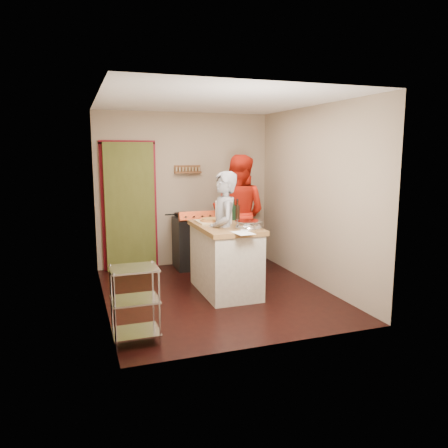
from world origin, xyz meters
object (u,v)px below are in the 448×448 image
(island, at_px, (225,257))
(person_red, at_px, (238,213))
(person_stripe, at_px, (224,234))
(stove, at_px, (193,242))
(wire_shelving, at_px, (135,301))

(island, xyz_separation_m, person_red, (0.58, 1.02, 0.45))
(person_stripe, bearing_deg, person_red, 159.31)
(stove, distance_m, person_stripe, 1.52)
(wire_shelving, xyz_separation_m, island, (1.42, 1.22, 0.06))
(wire_shelving, height_order, person_stripe, person_stripe)
(stove, relative_size, island, 0.70)
(island, relative_size, person_red, 0.75)
(wire_shelving, distance_m, island, 1.87)
(person_stripe, height_order, person_red, person_red)
(wire_shelving, bearing_deg, person_stripe, 40.08)
(island, bearing_deg, stove, 93.62)
(wire_shelving, bearing_deg, stove, 63.15)
(wire_shelving, bearing_deg, island, 40.70)
(wire_shelving, distance_m, person_red, 3.05)
(stove, distance_m, island, 1.41)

